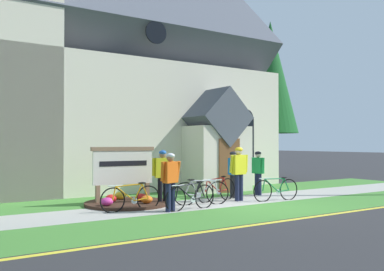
{
  "coord_description": "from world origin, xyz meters",
  "views": [
    {
      "loc": [
        -8.85,
        -9.65,
        1.92
      ],
      "look_at": [
        -0.81,
        2.76,
        2.19
      ],
      "focal_mm": 39.7,
      "sensor_mm": 36.0,
      "label": 1
    }
  ],
  "objects_px": {
    "bicycle_silver": "(131,198)",
    "church_sign": "(123,167)",
    "bicycle_black": "(201,193)",
    "bicycle_green": "(217,190)",
    "bicycle_yellow": "(191,197)",
    "bicycle_orange": "(276,190)",
    "cyclist_in_green_jersey": "(163,173)",
    "cyclist_in_yellow_jersey": "(233,171)",
    "roadside_conifer": "(270,78)",
    "cyclist_in_red_jersey": "(170,178)",
    "cyclist_in_orange_jersey": "(258,170)",
    "cyclist_in_blue_jersey": "(239,169)"
  },
  "relations": [
    {
      "from": "cyclist_in_yellow_jersey",
      "to": "cyclist_in_green_jersey",
      "type": "height_order",
      "value": "cyclist_in_green_jersey"
    },
    {
      "from": "bicycle_yellow",
      "to": "cyclist_in_yellow_jersey",
      "type": "bearing_deg",
      "value": 27.58
    },
    {
      "from": "bicycle_yellow",
      "to": "roadside_conifer",
      "type": "relative_size",
      "value": 0.21
    },
    {
      "from": "bicycle_yellow",
      "to": "bicycle_orange",
      "type": "relative_size",
      "value": 0.99
    },
    {
      "from": "cyclist_in_red_jersey",
      "to": "roadside_conifer",
      "type": "height_order",
      "value": "roadside_conifer"
    },
    {
      "from": "church_sign",
      "to": "cyclist_in_red_jersey",
      "type": "xyz_separation_m",
      "value": [
        0.47,
        -2.16,
        -0.21
      ]
    },
    {
      "from": "bicycle_green",
      "to": "roadside_conifer",
      "type": "height_order",
      "value": "roadside_conifer"
    },
    {
      "from": "bicycle_yellow",
      "to": "cyclist_in_yellow_jersey",
      "type": "relative_size",
      "value": 1.08
    },
    {
      "from": "bicycle_silver",
      "to": "roadside_conifer",
      "type": "bearing_deg",
      "value": 28.07
    },
    {
      "from": "bicycle_black",
      "to": "bicycle_orange",
      "type": "xyz_separation_m",
      "value": [
        2.6,
        -0.6,
        -0.0
      ]
    },
    {
      "from": "church_sign",
      "to": "cyclist_in_blue_jersey",
      "type": "relative_size",
      "value": 1.17
    },
    {
      "from": "bicycle_green",
      "to": "cyclist_in_yellow_jersey",
      "type": "xyz_separation_m",
      "value": [
        0.97,
        0.35,
        0.56
      ]
    },
    {
      "from": "church_sign",
      "to": "cyclist_in_red_jersey",
      "type": "bearing_deg",
      "value": -77.65
    },
    {
      "from": "bicycle_black",
      "to": "bicycle_green",
      "type": "distance_m",
      "value": 0.98
    },
    {
      "from": "bicycle_yellow",
      "to": "cyclist_in_blue_jersey",
      "type": "height_order",
      "value": "cyclist_in_blue_jersey"
    },
    {
      "from": "cyclist_in_yellow_jersey",
      "to": "cyclist_in_red_jersey",
      "type": "xyz_separation_m",
      "value": [
        -3.34,
        -1.38,
        0.01
      ]
    },
    {
      "from": "church_sign",
      "to": "bicycle_silver",
      "type": "bearing_deg",
      "value": -105.4
    },
    {
      "from": "bicycle_silver",
      "to": "church_sign",
      "type": "bearing_deg",
      "value": 74.6
    },
    {
      "from": "bicycle_green",
      "to": "cyclist_in_blue_jersey",
      "type": "bearing_deg",
      "value": -29.73
    },
    {
      "from": "cyclist_in_red_jersey",
      "to": "cyclist_in_orange_jersey",
      "type": "height_order",
      "value": "cyclist_in_red_jersey"
    },
    {
      "from": "church_sign",
      "to": "bicycle_black",
      "type": "height_order",
      "value": "church_sign"
    },
    {
      "from": "cyclist_in_orange_jersey",
      "to": "bicycle_yellow",
      "type": "bearing_deg",
      "value": -158.69
    },
    {
      "from": "cyclist_in_orange_jersey",
      "to": "roadside_conifer",
      "type": "distance_m",
      "value": 8.5
    },
    {
      "from": "bicycle_orange",
      "to": "cyclist_in_yellow_jersey",
      "type": "relative_size",
      "value": 1.09
    },
    {
      "from": "bicycle_green",
      "to": "cyclist_in_blue_jersey",
      "type": "relative_size",
      "value": 1.01
    },
    {
      "from": "bicycle_silver",
      "to": "cyclist_in_green_jersey",
      "type": "height_order",
      "value": "cyclist_in_green_jersey"
    },
    {
      "from": "cyclist_in_red_jersey",
      "to": "roadside_conifer",
      "type": "distance_m",
      "value": 12.64
    },
    {
      "from": "bicycle_black",
      "to": "cyclist_in_orange_jersey",
      "type": "bearing_deg",
      "value": 15.86
    },
    {
      "from": "bicycle_green",
      "to": "cyclist_in_yellow_jersey",
      "type": "height_order",
      "value": "cyclist_in_yellow_jersey"
    },
    {
      "from": "cyclist_in_green_jersey",
      "to": "cyclist_in_orange_jersey",
      "type": "distance_m",
      "value": 4.12
    },
    {
      "from": "cyclist_in_green_jersey",
      "to": "bicycle_silver",
      "type": "bearing_deg",
      "value": -154.38
    },
    {
      "from": "bicycle_orange",
      "to": "cyclist_in_orange_jersey",
      "type": "bearing_deg",
      "value": 70.02
    },
    {
      "from": "cyclist_in_yellow_jersey",
      "to": "cyclist_in_orange_jersey",
      "type": "height_order",
      "value": "cyclist_in_yellow_jersey"
    },
    {
      "from": "bicycle_yellow",
      "to": "roadside_conifer",
      "type": "distance_m",
      "value": 12.35
    },
    {
      "from": "church_sign",
      "to": "bicycle_black",
      "type": "relative_size",
      "value": 1.23
    },
    {
      "from": "roadside_conifer",
      "to": "church_sign",
      "type": "bearing_deg",
      "value": -157.61
    },
    {
      "from": "roadside_conifer",
      "to": "cyclist_in_green_jersey",
      "type": "bearing_deg",
      "value": -151.57
    },
    {
      "from": "bicycle_orange",
      "to": "cyclist_in_green_jersey",
      "type": "height_order",
      "value": "cyclist_in_green_jersey"
    },
    {
      "from": "bicycle_green",
      "to": "cyclist_in_red_jersey",
      "type": "relative_size",
      "value": 1.1
    },
    {
      "from": "bicycle_yellow",
      "to": "cyclist_in_red_jersey",
      "type": "xyz_separation_m",
      "value": [
        -0.67,
        0.01,
        0.58
      ]
    },
    {
      "from": "bicycle_yellow",
      "to": "cyclist_in_blue_jersey",
      "type": "distance_m",
      "value": 2.53
    },
    {
      "from": "cyclist_in_yellow_jersey",
      "to": "cyclist_in_red_jersey",
      "type": "distance_m",
      "value": 3.61
    },
    {
      "from": "bicycle_orange",
      "to": "roadside_conifer",
      "type": "bearing_deg",
      "value": 47.69
    },
    {
      "from": "bicycle_yellow",
      "to": "bicycle_orange",
      "type": "height_order",
      "value": "bicycle_yellow"
    },
    {
      "from": "bicycle_orange",
      "to": "cyclist_in_orange_jersey",
      "type": "height_order",
      "value": "cyclist_in_orange_jersey"
    },
    {
      "from": "bicycle_orange",
      "to": "cyclist_in_green_jersey",
      "type": "relative_size",
      "value": 1.05
    },
    {
      "from": "cyclist_in_yellow_jersey",
      "to": "roadside_conifer",
      "type": "distance_m",
      "value": 9.43
    },
    {
      "from": "bicycle_black",
      "to": "bicycle_green",
      "type": "xyz_separation_m",
      "value": [
        0.89,
        0.39,
        0.0
      ]
    },
    {
      "from": "bicycle_black",
      "to": "bicycle_green",
      "type": "relative_size",
      "value": 0.95
    },
    {
      "from": "bicycle_silver",
      "to": "cyclist_in_red_jersey",
      "type": "relative_size",
      "value": 1.09
    }
  ]
}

